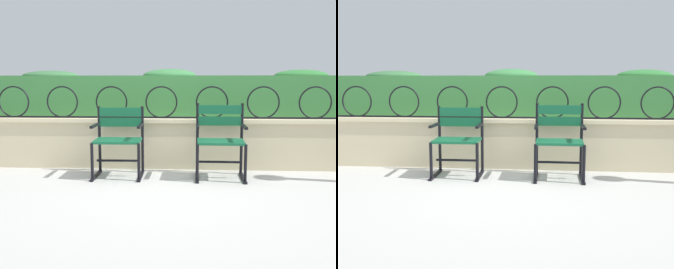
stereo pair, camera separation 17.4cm
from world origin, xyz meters
TOP-DOWN VIEW (x-y plane):
  - ground_plane at (0.00, 0.00)m, footprint 60.00×60.00m
  - stone_wall at (0.00, 0.96)m, footprint 6.95×0.41m
  - iron_arch_fence at (-0.11, 0.89)m, footprint 6.42×0.02m
  - hedge_row at (0.00, 1.46)m, footprint 6.81×0.64m
  - park_chair_left at (-0.61, 0.44)m, footprint 0.59×0.53m
  - park_chair_right at (0.61, 0.43)m, footprint 0.59×0.53m

SIDE VIEW (x-z plane):
  - ground_plane at x=0.00m, z-range 0.00..0.00m
  - stone_wall at x=0.00m, z-range 0.00..0.66m
  - park_chair_left at x=-0.61m, z-range 0.04..0.87m
  - park_chair_right at x=0.61m, z-range 0.03..0.90m
  - iron_arch_fence at x=-0.11m, z-range 0.64..1.06m
  - hedge_row at x=0.00m, z-range 0.64..1.29m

